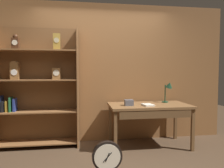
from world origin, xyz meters
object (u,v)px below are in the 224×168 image
at_px(workbench, 149,109).
at_px(open_repair_manual, 148,105).
at_px(desk_lamp, 168,88).
at_px(toolbox_small, 129,103).
at_px(bookshelf, 35,88).
at_px(round_clock_large, 107,157).

xyz_separation_m(workbench, open_repair_manual, (-0.07, -0.11, 0.09)).
bearing_deg(open_repair_manual, desk_lamp, 22.50).
bearing_deg(toolbox_small, desk_lamp, 14.99).
relative_size(bookshelf, toolbox_small, 14.69).
distance_m(bookshelf, open_repair_manual, 1.97).
bearing_deg(workbench, desk_lamp, 21.72).
height_order(toolbox_small, open_repair_manual, toolbox_small).
bearing_deg(toolbox_small, open_repair_manual, -10.48).
relative_size(bookshelf, round_clock_large, 4.87).
xyz_separation_m(workbench, round_clock_large, (-0.85, -0.87, -0.45)).
relative_size(workbench, desk_lamp, 3.48).
bearing_deg(bookshelf, open_repair_manual, -12.00).
bearing_deg(round_clock_large, bookshelf, 133.67).
relative_size(desk_lamp, open_repair_manual, 1.83).
xyz_separation_m(workbench, toolbox_small, (-0.38, -0.05, 0.13)).
relative_size(desk_lamp, toolbox_small, 2.81).
distance_m(toolbox_small, round_clock_large, 1.11).
height_order(workbench, round_clock_large, workbench).
xyz_separation_m(bookshelf, toolbox_small, (1.59, -0.35, -0.24)).
distance_m(workbench, toolbox_small, 0.40).
relative_size(workbench, toolbox_small, 9.78).
bearing_deg(open_repair_manual, workbench, 51.32).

